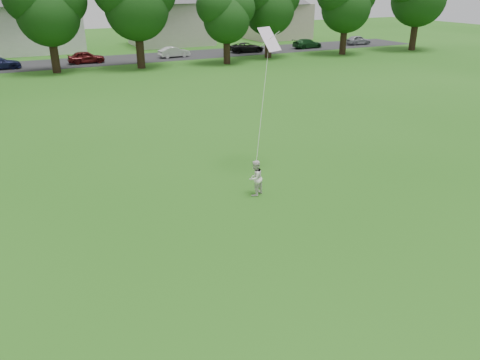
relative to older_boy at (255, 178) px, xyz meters
name	(u,v)px	position (x,y,z in m)	size (l,w,h in m)	color
ground	(223,297)	(-3.74, -5.29, -0.71)	(160.00, 160.00, 0.00)	#235D15
street	(51,64)	(-3.74, 36.71, -0.70)	(90.00, 7.00, 0.01)	#2D2D30
older_boy	(255,178)	(0.00, 0.00, 0.00)	(0.69, 0.53, 1.41)	white
kite	(263,103)	(0.89, 1.14, 2.56)	(1.52, 1.66, 5.37)	white
parked_cars	(81,58)	(-0.95, 35.71, -0.10)	(71.11, 2.28, 1.28)	black
house_row	(32,9)	(-4.06, 46.71, 4.08)	(76.36, 13.98, 9.72)	beige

